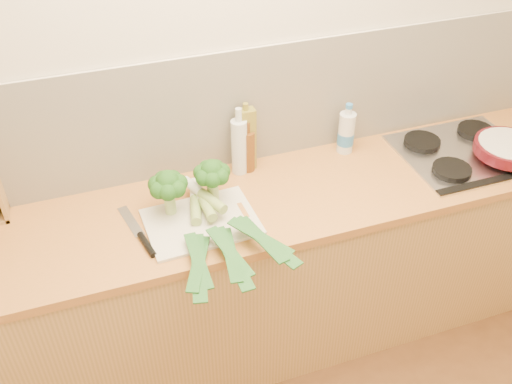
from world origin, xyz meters
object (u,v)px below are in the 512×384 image
at_px(chopping_board, 201,222).
at_px(chefs_knife, 143,239).
at_px(skillet, 509,148).
at_px(gas_hob, 464,152).

height_order(chopping_board, chefs_knife, chefs_knife).
bearing_deg(chefs_knife, chopping_board, -6.06).
relative_size(chefs_knife, skillet, 0.77).
height_order(chopping_board, skillet, skillet).
bearing_deg(skillet, chefs_knife, -166.62).
xyz_separation_m(gas_hob, chefs_knife, (-1.52, -0.09, -0.00)).
xyz_separation_m(chefs_knife, skillet, (1.67, -0.01, 0.06)).
bearing_deg(chefs_knife, gas_hob, -8.16).
relative_size(chopping_board, skillet, 0.98).
relative_size(gas_hob, chefs_knife, 1.70).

